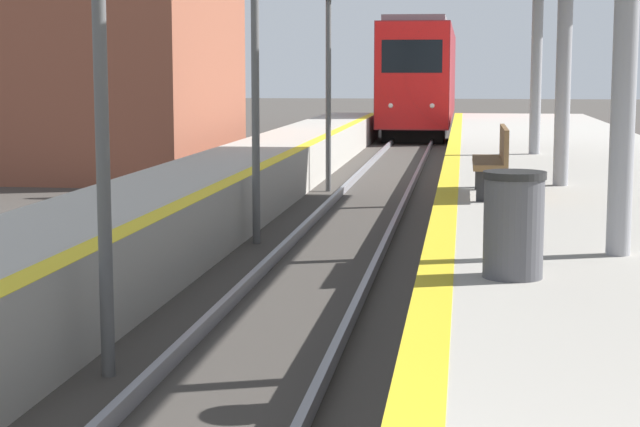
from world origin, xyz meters
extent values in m
cube|color=black|center=(0.00, 45.94, 0.28)|extent=(2.27, 18.59, 0.55)
cube|color=maroon|center=(0.00, 45.94, 2.48)|extent=(2.67, 20.65, 3.86)
cube|color=red|center=(0.00, 35.70, 2.48)|extent=(2.62, 0.16, 3.78)
cube|color=black|center=(0.00, 35.64, 3.15)|extent=(2.14, 0.06, 1.16)
cube|color=slate|center=(0.00, 45.94, 4.53)|extent=(2.27, 19.62, 0.24)
sphere|color=white|center=(-0.74, 35.64, 1.42)|extent=(0.18, 0.18, 0.18)
sphere|color=white|center=(0.74, 35.64, 1.42)|extent=(0.18, 0.18, 0.18)
cylinder|color=#595959|center=(-1.19, 6.25, 2.09)|extent=(0.12, 0.12, 4.18)
cylinder|color=#595959|center=(-1.29, 13.54, 2.09)|extent=(0.12, 0.12, 4.18)
cylinder|color=#595959|center=(-1.09, 20.83, 2.09)|extent=(0.12, 0.12, 4.18)
cylinder|color=#99999E|center=(3.27, 7.35, 2.95)|extent=(0.22, 0.22, 3.93)
cylinder|color=#99999E|center=(3.27, 13.34, 2.95)|extent=(0.22, 0.22, 3.93)
cylinder|color=#99999E|center=(3.27, 19.32, 2.95)|extent=(0.22, 0.22, 3.93)
cylinder|color=#4C4C51|center=(2.27, 6.14, 1.39)|extent=(0.48, 0.48, 0.80)
cylinder|color=#262626|center=(2.27, 6.14, 1.82)|extent=(0.51, 0.51, 0.06)
cube|color=brown|center=(2.21, 11.94, 1.43)|extent=(0.44, 1.78, 0.08)
cube|color=brown|center=(2.40, 11.94, 1.69)|extent=(0.06, 1.78, 0.44)
cube|color=#262628|center=(2.21, 11.23, 1.19)|extent=(0.35, 0.08, 0.40)
cube|color=#262628|center=(2.21, 12.66, 1.19)|extent=(0.35, 0.08, 0.40)
camera|label=1|loc=(1.86, -2.51, 2.65)|focal=60.00mm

